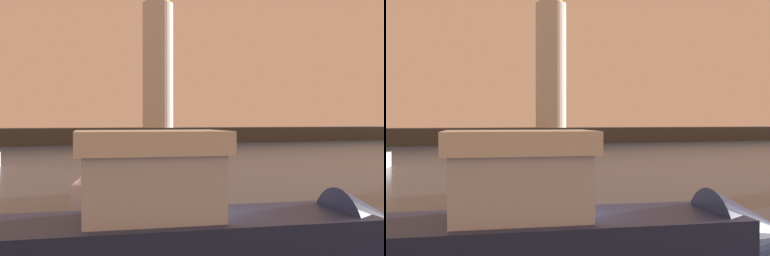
{
  "view_description": "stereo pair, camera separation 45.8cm",
  "coord_description": "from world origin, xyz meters",
  "views": [
    {
      "loc": [
        -8.0,
        -0.88,
        2.78
      ],
      "look_at": [
        -1.54,
        18.16,
        2.47
      ],
      "focal_mm": 43.4,
      "sensor_mm": 36.0,
      "label": 1
    },
    {
      "loc": [
        -7.56,
        -1.03,
        2.78
      ],
      "look_at": [
        -1.54,
        18.16,
        2.47
      ],
      "focal_mm": 43.4,
      "sensor_mm": 36.0,
      "label": 2
    }
  ],
  "objects": [
    {
      "name": "ground_plane",
      "position": [
        0.0,
        28.48,
        0.0
      ],
      "size": [
        220.0,
        220.0,
        0.0
      ],
      "primitive_type": "plane",
      "color": "#2D3D51"
    },
    {
      "name": "breakwater",
      "position": [
        0.0,
        56.96,
        0.96
      ],
      "size": [
        84.69,
        5.35,
        1.92
      ],
      "primitive_type": "cube",
      "color": "#423F3D",
      "rests_on": "ground_plane"
    },
    {
      "name": "lighthouse",
      "position": [
        7.0,
        56.96,
        11.11
      ],
      "size": [
        3.92,
        3.92,
        19.42
      ],
      "color": "silver",
      "rests_on": "breakwater"
    },
    {
      "name": "motorboat_1",
      "position": [
        -5.69,
        13.98,
        0.7
      ],
      "size": [
        3.4,
        6.8,
        2.67
      ],
      "color": "silver",
      "rests_on": "ground_plane"
    },
    {
      "name": "motorboat_2",
      "position": [
        -4.8,
        6.4,
        0.86
      ],
      "size": [
        7.77,
        2.67,
        2.91
      ],
      "color": "#1E284C",
      "rests_on": "ground_plane"
    }
  ]
}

